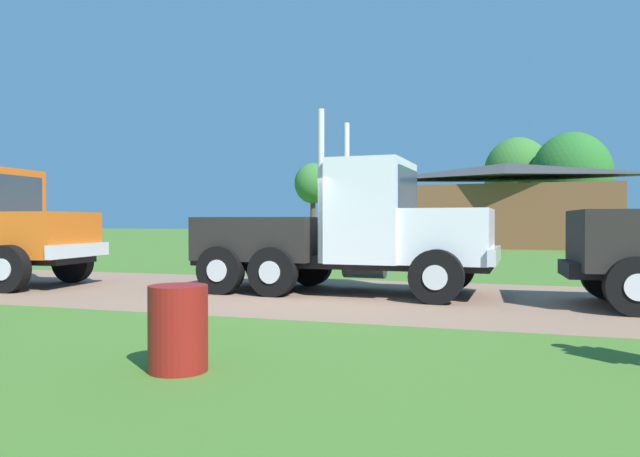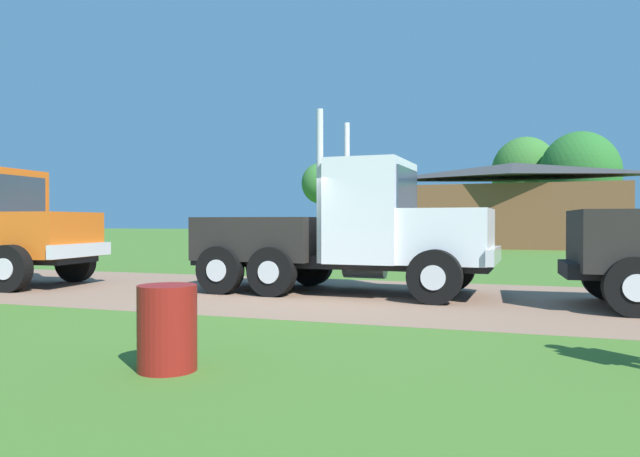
# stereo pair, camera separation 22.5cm
# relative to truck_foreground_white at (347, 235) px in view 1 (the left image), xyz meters

# --- Properties ---
(ground_plane) EXTENTS (200.00, 200.00, 0.00)m
(ground_plane) POSITION_rel_truck_foreground_white_xyz_m (-1.34, -0.48, -1.30)
(ground_plane) COLOR #456F27
(dirt_track) EXTENTS (120.00, 6.71, 0.01)m
(dirt_track) POSITION_rel_truck_foreground_white_xyz_m (-1.34, -0.48, -1.30)
(dirt_track) COLOR #8F6B55
(dirt_track) RESTS_ON ground_plane
(truck_foreground_white) EXTENTS (6.84, 2.85, 3.95)m
(truck_foreground_white) POSITION_rel_truck_foreground_white_xyz_m (0.00, 0.00, 0.00)
(truck_foreground_white) COLOR black
(truck_foreground_white) RESTS_ON ground_plane
(steel_barrel) EXTENTS (0.63, 0.63, 0.92)m
(steel_barrel) POSITION_rel_truck_foreground_white_xyz_m (0.07, -7.22, -0.84)
(steel_barrel) COLOR maroon
(steel_barrel) RESTS_ON ground_plane
(shed_building) EXTENTS (13.25, 5.74, 5.14)m
(shed_building) POSITION_rel_truck_foreground_white_xyz_m (3.30, 24.83, 1.17)
(shed_building) COLOR brown
(shed_building) RESTS_ON ground_plane
(tree_left) EXTENTS (3.22, 3.22, 6.72)m
(tree_left) POSITION_rel_truck_foreground_white_xyz_m (-12.94, 36.52, 3.58)
(tree_left) COLOR #513823
(tree_left) RESTS_ON ground_plane
(tree_mid) EXTENTS (4.92, 4.92, 7.95)m
(tree_mid) POSITION_rel_truck_foreground_white_xyz_m (4.06, 34.40, 3.92)
(tree_mid) COLOR #513823
(tree_mid) RESTS_ON ground_plane
(tree_right) EXTENTS (5.40, 5.40, 7.81)m
(tree_right) POSITION_rel_truck_foreground_white_xyz_m (7.61, 31.76, 3.52)
(tree_right) COLOR #513823
(tree_right) RESTS_ON ground_plane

